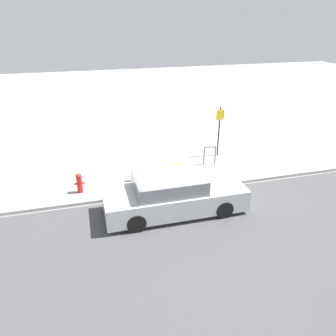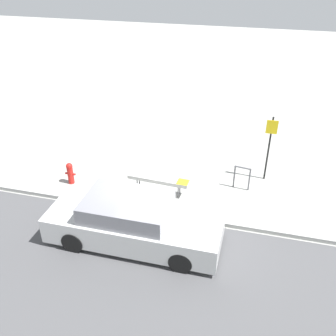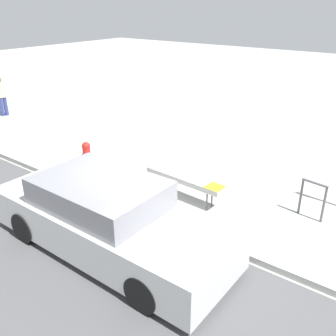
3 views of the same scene
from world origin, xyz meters
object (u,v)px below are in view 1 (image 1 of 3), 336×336
(bench, at_px, (157,169))
(parked_car_near, at_px, (173,195))
(fire_hydrant, at_px, (79,182))
(bike_rack, at_px, (210,153))
(sign_post, at_px, (219,127))

(bench, bearing_deg, parked_car_near, -87.26)
(bench, relative_size, parked_car_near, 0.43)
(fire_hydrant, distance_m, parked_car_near, 3.70)
(parked_car_near, bearing_deg, fire_hydrant, 143.91)
(parked_car_near, bearing_deg, bike_rack, 51.29)
(sign_post, bearing_deg, bench, -152.77)
(bench, distance_m, fire_hydrant, 3.03)
(bike_rack, bearing_deg, parked_car_near, -128.44)
(sign_post, relative_size, parked_car_near, 0.49)
(bench, height_order, fire_hydrant, fire_hydrant)
(bench, height_order, bike_rack, bike_rack)
(bike_rack, height_order, fire_hydrant, bike_rack)
(bench, distance_m, sign_post, 3.83)
(sign_post, height_order, fire_hydrant, sign_post)
(fire_hydrant, bearing_deg, bike_rack, 11.29)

